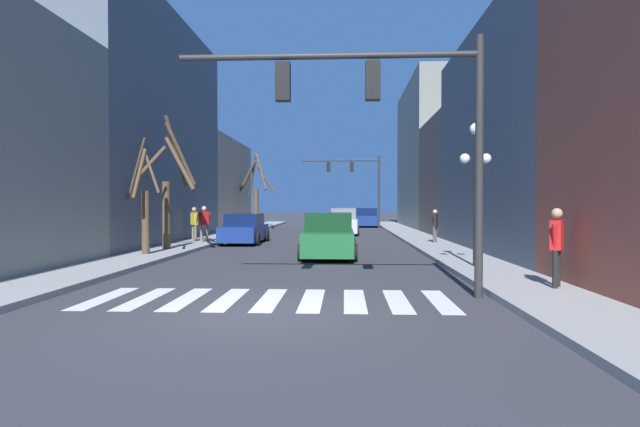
% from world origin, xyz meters
% --- Properties ---
extents(ground_plane, '(240.00, 240.00, 0.00)m').
position_xyz_m(ground_plane, '(0.00, 0.00, 0.00)').
color(ground_plane, '#38383D').
extents(sidewalk_right, '(2.15, 90.00, 0.15)m').
position_xyz_m(sidewalk_right, '(5.82, 0.00, 0.07)').
color(sidewalk_right, '#9E9E99').
rests_on(sidewalk_right, ground_plane).
extents(building_row_left, '(6.00, 41.64, 11.74)m').
position_xyz_m(building_row_left, '(-9.90, 14.77, 4.74)').
color(building_row_left, gray).
rests_on(building_row_left, ground_plane).
extents(building_row_right, '(6.00, 47.34, 12.55)m').
position_xyz_m(building_row_right, '(9.90, 17.59, 5.50)').
color(building_row_right, '#934C3D').
rests_on(building_row_right, ground_plane).
extents(crosswalk_stripes, '(7.65, 2.60, 0.01)m').
position_xyz_m(crosswalk_stripes, '(-0.00, 1.31, 0.00)').
color(crosswalk_stripes, white).
rests_on(crosswalk_stripes, ground_plane).
extents(traffic_signal_near, '(6.65, 0.28, 5.67)m').
position_xyz_m(traffic_signal_near, '(2.52, 1.75, 4.13)').
color(traffic_signal_near, '#2D2D2D').
rests_on(traffic_signal_near, ground_plane).
extents(traffic_signal_far, '(6.66, 0.28, 6.14)m').
position_xyz_m(traffic_signal_far, '(2.58, 33.11, 4.45)').
color(traffic_signal_far, '#2D2D2D').
rests_on(traffic_signal_far, ground_plane).
extents(street_lamp_right_corner, '(0.95, 0.36, 4.35)m').
position_xyz_m(street_lamp_right_corner, '(5.56, 6.18, 3.23)').
color(street_lamp_right_corner, black).
rests_on(street_lamp_right_corner, sidewalk_right).
extents(car_parked_right_mid, '(2.20, 4.27, 1.69)m').
position_xyz_m(car_parked_right_mid, '(3.52, 35.52, 0.79)').
color(car_parked_right_mid, navy).
rests_on(car_parked_right_mid, ground_plane).
extents(car_parked_right_far, '(2.10, 4.36, 1.71)m').
position_xyz_m(car_parked_right_far, '(0.99, 9.77, 0.79)').
color(car_parked_right_far, '#236B38').
rests_on(car_parked_right_far, ground_plane).
extents(car_parked_left_far, '(2.00, 4.52, 1.78)m').
position_xyz_m(car_parked_left_far, '(1.52, 24.22, 0.82)').
color(car_parked_left_far, silver).
rests_on(car_parked_left_far, ground_plane).
extents(car_parked_left_near, '(2.05, 4.65, 1.54)m').
position_xyz_m(car_parked_left_near, '(-3.60, 16.42, 0.73)').
color(car_parked_left_near, navy).
rests_on(car_parked_left_near, ground_plane).
extents(pedestrian_waiting_at_curb, '(0.63, 0.59, 1.79)m').
position_xyz_m(pedestrian_waiting_at_curb, '(-5.45, 15.46, 1.21)').
color(pedestrian_waiting_at_curb, '#7A705B').
rests_on(pedestrian_waiting_at_curb, sidewalk_left).
extents(pedestrian_near_right_corner, '(0.39, 0.66, 1.62)m').
position_xyz_m(pedestrian_near_right_corner, '(6.04, 15.60, 1.11)').
color(pedestrian_near_right_corner, '#4C4C51').
rests_on(pedestrian_near_right_corner, sidewalk_right).
extents(pedestrian_on_right_sidewalk, '(0.56, 0.61, 1.73)m').
position_xyz_m(pedestrian_on_right_sidewalk, '(-6.18, 16.18, 1.17)').
color(pedestrian_on_right_sidewalk, '#7A705B').
rests_on(pedestrian_on_right_sidewalk, sidewalk_left).
extents(pedestrian_on_left_sidewalk, '(0.48, 0.71, 1.80)m').
position_xyz_m(pedestrian_on_left_sidewalk, '(6.39, 2.32, 1.21)').
color(pedestrian_on_left_sidewalk, black).
rests_on(pedestrian_on_left_sidewalk, sidewalk_right).
extents(street_tree_left_mid, '(3.27, 2.98, 5.96)m').
position_xyz_m(street_tree_left_mid, '(-5.47, 30.05, 2.83)').
color(street_tree_left_mid, brown).
rests_on(street_tree_left_mid, sidewalk_left).
extents(street_tree_right_near, '(1.70, 1.60, 4.42)m').
position_xyz_m(street_tree_right_near, '(-5.97, 9.27, 1.92)').
color(street_tree_right_near, brown).
rests_on(street_tree_right_near, sidewalk_left).
extents(street_tree_left_far, '(2.71, 2.13, 5.65)m').
position_xyz_m(street_tree_left_far, '(-5.83, 11.58, 2.76)').
color(street_tree_left_far, brown).
rests_on(street_tree_left_far, sidewalk_left).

